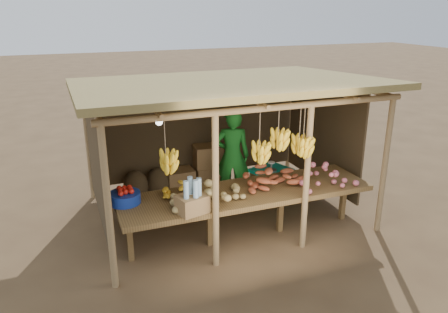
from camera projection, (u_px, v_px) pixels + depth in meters
name	position (u px, v px, depth m)	size (l,w,h in m)	color
ground	(224.00, 212.00, 7.74)	(60.00, 60.00, 0.00)	brown
stall_structure	(222.00, 108.00, 7.02)	(4.70, 3.50, 2.43)	#91734A
counter	(246.00, 195.00, 6.66)	(3.90, 1.05, 0.80)	brown
potato_heap	(208.00, 191.00, 6.18)	(1.09, 0.65, 0.37)	#A08B52
sweet_potato_heap	(274.00, 174.00, 6.82)	(1.00, 0.60, 0.36)	#AF4F2D
onion_heap	(326.00, 175.00, 6.78)	(0.92, 0.55, 0.36)	#C6606E
banana_pile	(178.00, 187.00, 6.36)	(0.56, 0.34, 0.35)	gold
tomato_basin	(125.00, 197.00, 6.21)	(0.45, 0.45, 0.24)	navy
bottle_box	(192.00, 199.00, 5.90)	(0.46, 0.40, 0.50)	olive
vendor	(232.00, 156.00, 7.95)	(0.64, 0.42, 1.75)	#186D20
tarp_crate	(270.00, 183.00, 8.16)	(0.82, 0.77, 0.80)	brown
carton_stack	(199.00, 171.00, 8.65)	(1.14, 0.45, 0.85)	olive
burlap_sacks	(147.00, 183.00, 8.30)	(0.92, 0.48, 0.65)	#453520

